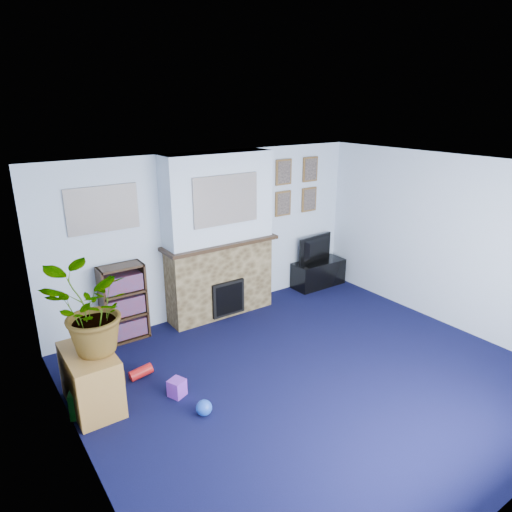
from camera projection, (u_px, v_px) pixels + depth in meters
floor at (310, 376)px, 5.34m from camera, size 5.00×4.50×0.01m
ceiling at (320, 170)px, 4.57m from camera, size 5.00×4.50×0.01m
wall_back at (212, 234)px, 6.71m from camera, size 5.00×0.04×2.40m
wall_left at (78, 348)px, 3.61m from camera, size 0.04×4.50×2.40m
wall_right at (450, 242)px, 6.31m from camera, size 0.04×4.50×2.40m
chimney_breast at (219, 238)px, 6.55m from camera, size 1.72×0.50×2.40m
collage_main at (226, 200)px, 6.20m from camera, size 1.00×0.03×0.68m
collage_left at (103, 209)px, 5.67m from camera, size 0.90×0.03×0.58m
portrait_tl at (284, 172)px, 7.14m from camera, size 0.30×0.03×0.40m
portrait_tr at (310, 169)px, 7.43m from camera, size 0.30×0.03×0.40m
portrait_bl at (283, 203)px, 7.30m from camera, size 0.30×0.03×0.40m
portrait_br at (309, 199)px, 7.59m from camera, size 0.30×0.03×0.40m
tv_stand at (318, 273)px, 7.90m from camera, size 0.94×0.39×0.44m
television at (319, 249)px, 7.78m from camera, size 0.76×0.19×0.44m
bookshelf at (124, 304)px, 6.04m from camera, size 0.58×0.28×1.05m
sideboard at (91, 376)px, 4.72m from camera, size 0.45×0.81×0.63m
potted_plant at (88, 312)px, 4.47m from camera, size 0.88×0.78×0.91m
mantel_clock at (216, 238)px, 6.46m from camera, size 0.11×0.07×0.15m
mantel_candle at (236, 233)px, 6.64m from camera, size 0.05×0.05×0.16m
mantel_teddy at (191, 243)px, 6.25m from camera, size 0.14×0.14×0.14m
mantel_can at (259, 230)px, 6.87m from camera, size 0.07×0.07×0.13m
green_crate at (89, 400)px, 4.70m from camera, size 0.44×0.40×0.28m
toy_ball at (204, 407)px, 4.66m from camera, size 0.17×0.17×0.17m
toy_block at (177, 387)px, 4.96m from camera, size 0.21×0.21×0.19m
toy_tube at (141, 372)px, 5.29m from camera, size 0.28×0.12×0.16m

